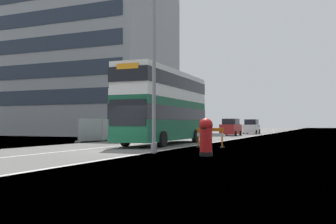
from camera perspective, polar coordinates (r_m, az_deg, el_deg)
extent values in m
cube|color=#565451|center=(20.67, -8.36, -5.87)|extent=(140.00, 280.00, 0.10)
cube|color=#B2AFA8|center=(19.57, -2.51, -5.98)|extent=(0.24, 196.00, 0.01)
cube|color=silver|center=(21.87, -13.28, -5.49)|extent=(0.16, 168.00, 0.01)
cube|color=#145638|center=(27.44, -0.45, -1.14)|extent=(2.80, 11.55, 2.78)
cube|color=white|center=(27.50, -0.45, 2.17)|extent=(2.80, 11.55, 0.40)
cube|color=white|center=(27.59, -0.45, 4.23)|extent=(2.77, 11.43, 1.59)
cube|color=black|center=(27.45, -0.45, -0.27)|extent=(2.83, 11.66, 0.89)
cube|color=black|center=(27.59, -0.45, 4.23)|extent=(2.81, 11.61, 0.87)
cube|color=black|center=(22.20, -6.02, -0.08)|extent=(2.34, 0.11, 1.53)
cube|color=orange|center=(22.44, -6.00, 6.75)|extent=(1.40, 0.09, 0.32)
cube|color=#145638|center=(27.45, -0.45, -3.66)|extent=(2.83, 11.66, 0.36)
cylinder|color=black|center=(24.75, -6.29, -3.92)|extent=(0.32, 1.01, 1.00)
cylinder|color=black|center=(23.68, -0.82, -4.03)|extent=(0.32, 1.01, 1.00)
cylinder|color=black|center=(30.86, -0.44, -3.51)|extent=(0.32, 1.01, 1.00)
cylinder|color=black|center=(30.00, 4.07, -3.56)|extent=(0.32, 1.01, 1.00)
cylinder|color=gray|center=(19.22, -2.08, 7.19)|extent=(0.18, 0.18, 8.85)
cylinder|color=gray|center=(19.02, -2.10, -5.33)|extent=(0.29, 0.29, 0.50)
cylinder|color=black|center=(17.44, 5.62, -6.17)|extent=(0.60, 0.60, 0.18)
cylinder|color=#B71414|center=(17.40, 5.61, -3.91)|extent=(0.55, 0.55, 1.20)
sphere|color=#B71414|center=(17.39, 5.60, -1.93)|extent=(0.62, 0.62, 0.62)
cube|color=black|center=(17.11, 5.32, -2.40)|extent=(0.22, 0.03, 0.07)
cube|color=orange|center=(23.73, 6.22, -2.59)|extent=(1.73, 0.27, 0.20)
cube|color=white|center=(23.74, 6.22, -3.36)|extent=(1.73, 0.27, 0.20)
cube|color=orange|center=(24.06, 4.52, -3.88)|extent=(0.08, 0.08, 1.09)
cube|color=black|center=(24.08, 4.52, -5.09)|extent=(0.19, 0.45, 0.08)
cube|color=orange|center=(23.45, 7.98, -3.93)|extent=(0.08, 0.08, 1.09)
cube|color=black|center=(23.48, 7.99, -5.16)|extent=(0.19, 0.45, 0.08)
cube|color=#A8AAAD|center=(32.25, -11.34, -2.58)|extent=(0.04, 3.26, 1.83)
cube|color=#A8AAAD|center=(35.12, -8.22, -2.53)|extent=(0.04, 3.26, 1.83)
cube|color=#A8AAAD|center=(38.08, -5.58, -2.48)|extent=(0.04, 3.26, 1.83)
cube|color=#A8AAAD|center=(41.10, -3.33, -2.43)|extent=(0.04, 3.26, 1.83)
cylinder|color=#939699|center=(30.86, -13.11, -2.60)|extent=(0.06, 0.06, 1.93)
cube|color=gray|center=(30.89, -13.12, -4.28)|extent=(0.44, 0.20, 0.12)
cylinder|color=#939699|center=(33.68, -9.71, -2.55)|extent=(0.06, 0.06, 1.93)
cube|color=gray|center=(33.70, -9.72, -4.09)|extent=(0.44, 0.20, 0.12)
cylinder|color=#939699|center=(36.59, -6.85, -2.50)|extent=(0.06, 0.06, 1.93)
cube|color=gray|center=(36.61, -6.85, -3.92)|extent=(0.44, 0.20, 0.12)
cylinder|color=#939699|center=(39.58, -4.41, -2.46)|extent=(0.06, 0.06, 1.93)
cube|color=gray|center=(39.60, -4.41, -3.77)|extent=(0.44, 0.20, 0.12)
cylinder|color=#939699|center=(42.63, -2.32, -2.41)|extent=(0.06, 0.06, 1.93)
cube|color=gray|center=(42.65, -2.32, -3.63)|extent=(0.44, 0.20, 0.12)
cube|color=gray|center=(42.32, 1.29, -2.72)|extent=(1.76, 4.42, 1.13)
cube|color=black|center=(42.32, 1.29, -1.39)|extent=(1.62, 2.43, 0.83)
cylinder|color=black|center=(43.30, 3.04, -3.28)|extent=(0.20, 0.60, 0.60)
cylinder|color=black|center=(43.93, 0.87, -3.26)|extent=(0.20, 0.60, 0.60)
cylinder|color=black|center=(40.74, 1.74, -3.38)|extent=(0.20, 0.60, 0.60)
cylinder|color=black|center=(41.40, -0.54, -3.35)|extent=(0.20, 0.60, 0.60)
cube|color=maroon|center=(48.35, 9.25, -2.53)|extent=(1.78, 4.47, 1.21)
cube|color=black|center=(48.34, 9.25, -1.40)|extent=(1.64, 2.46, 0.70)
cylinder|color=black|center=(49.51, 10.64, -3.07)|extent=(0.20, 0.60, 0.60)
cylinder|color=black|center=(49.91, 8.63, -3.07)|extent=(0.20, 0.60, 0.60)
cylinder|color=black|center=(46.80, 9.92, -3.15)|extent=(0.20, 0.60, 0.60)
cylinder|color=black|center=(47.23, 7.81, -3.15)|extent=(0.20, 0.60, 0.60)
cube|color=silver|center=(57.34, 12.21, -2.42)|extent=(1.79, 4.14, 1.17)
cube|color=black|center=(57.34, 12.20, -1.45)|extent=(1.64, 2.27, 0.75)
cylinder|color=black|center=(58.45, 13.31, -2.85)|extent=(0.20, 0.60, 0.60)
cylinder|color=black|center=(58.78, 11.59, -2.86)|extent=(0.20, 0.60, 0.60)
cylinder|color=black|center=(55.93, 12.87, -2.91)|extent=(0.20, 0.60, 0.60)
cylinder|color=black|center=(56.26, 11.08, -2.91)|extent=(0.20, 0.60, 0.60)
cylinder|color=#4C3D2D|center=(55.99, -2.04, -1.19)|extent=(0.33, 0.33, 4.04)
cylinder|color=#4C3D2D|center=(55.94, -1.65, -0.29)|extent=(0.90, 0.37, 1.29)
cylinder|color=#4C3D2D|center=(56.45, -1.44, 0.98)|extent=(0.89, 1.37, 1.46)
cylinder|color=#4C3D2D|center=(56.73, -2.21, 0.90)|extent=(1.06, 1.26, 1.58)
cylinder|color=#4C3D2D|center=(56.07, -2.96, 0.43)|extent=(1.78, 0.84, 1.53)
cylinder|color=#4C3D2D|center=(55.52, -2.13, -0.10)|extent=(0.43, 1.14, 1.66)
cylinder|color=#4C3D2D|center=(63.18, -2.70, -1.15)|extent=(0.39, 0.39, 4.27)
cylinder|color=#4C3D2D|center=(62.93, -2.30, 0.19)|extent=(1.19, 0.31, 1.65)
cylinder|color=#4C3D2D|center=(63.45, -2.24, 0.96)|extent=(0.98, 1.03, 1.50)
cylinder|color=#4C3D2D|center=(63.83, -2.81, 0.84)|extent=(0.86, 1.07, 0.92)
cylinder|color=#4C3D2D|center=(63.60, -3.50, 0.59)|extent=(2.00, 0.28, 1.29)
cylinder|color=#4C3D2D|center=(62.73, -3.16, 1.15)|extent=(0.64, 1.56, 1.87)
cylinder|color=#4C3D2D|center=(62.51, -2.51, -0.15)|extent=(1.13, 1.23, 1.10)
cylinder|color=#4C3D2D|center=(73.09, 4.21, -1.64)|extent=(0.32, 0.32, 3.25)
cylinder|color=#4C3D2D|center=(73.10, 4.60, -0.20)|extent=(1.11, 0.44, 1.32)
cylinder|color=#4C3D2D|center=(73.76, 4.24, -1.04)|extent=(0.47, 1.39, 0.98)
cylinder|color=#4C3D2D|center=(73.24, 3.73, -0.72)|extent=(1.37, 0.31, 1.87)
cylinder|color=#4C3D2D|center=(72.60, 4.18, -0.59)|extent=(0.39, 1.09, 0.82)
cube|color=gray|center=(55.91, -15.71, 6.52)|extent=(30.02, 14.57, 18.89)
cube|color=#232D3D|center=(49.92, -20.99, 1.93)|extent=(28.22, 0.08, 1.76)
cube|color=#232D3D|center=(50.21, -20.95, 5.51)|extent=(28.22, 0.08, 1.76)
cube|color=#232D3D|center=(50.70, -20.91, 9.05)|extent=(28.22, 0.08, 1.76)
cube|color=#232D3D|center=(51.38, -20.87, 12.50)|extent=(28.22, 0.08, 1.76)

